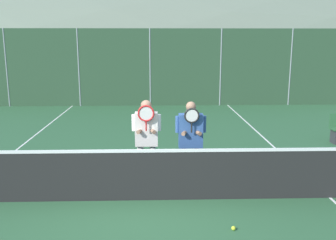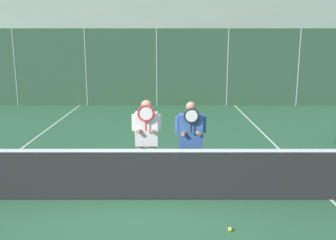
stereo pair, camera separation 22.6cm
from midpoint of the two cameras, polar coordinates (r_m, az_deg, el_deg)
The scene contains 13 objects.
ground_plane at distance 7.14m, azimuth -4.82°, elevation -12.07°, with size 120.00×120.00×0.00m, color #2D5B38.
hill_distant at distance 69.04m, azimuth -2.14°, elevation 9.63°, with size 142.38×79.10×27.69m.
clubhouse_building at distance 24.34m, azimuth -0.15°, elevation 9.34°, with size 18.71×5.50×3.48m.
fence_back at distance 16.87m, azimuth -3.12°, elevation 7.96°, with size 19.08×0.06×3.43m.
tennis_net at distance 6.95m, azimuth -4.89°, elevation -8.25°, with size 9.53×0.09×1.08m.
court_line_left_sideline at distance 10.69m, azimuth -23.32°, elevation -4.76°, with size 0.05×16.00×0.01m, color white.
court_line_right_sideline at distance 10.43m, azimuth 15.94°, elevation -4.62°, with size 0.05×16.00×0.01m, color white.
player_leftmost at distance 7.49m, azimuth -4.16°, elevation -2.35°, with size 0.58×0.34×1.77m.
player_center_left at distance 7.38m, azimuth 2.59°, elevation -2.70°, with size 0.61×0.34×1.75m.
car_far_left at distance 20.00m, azimuth -20.20°, elevation 5.64°, with size 4.68×2.02×1.84m.
car_left_of_center at distance 19.11m, azimuth -4.83°, elevation 5.91°, with size 4.36×1.91×1.72m.
car_center at distance 19.68m, azimuth 10.60°, elevation 5.94°, with size 4.54×2.00×1.73m.
tennis_ball_on_court at distance 6.16m, azimuth 8.87°, elevation -15.98°, with size 0.07×0.07×0.07m.
Camera 1 is at (0.27, -6.51, 2.91)m, focal length 40.00 mm.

